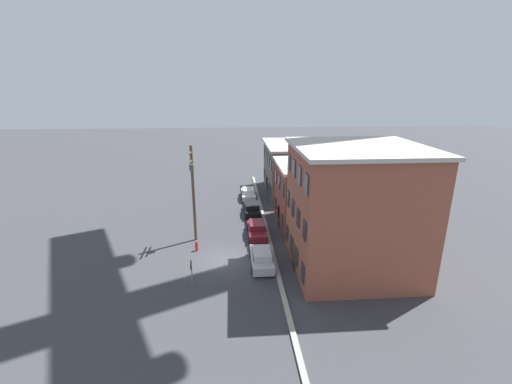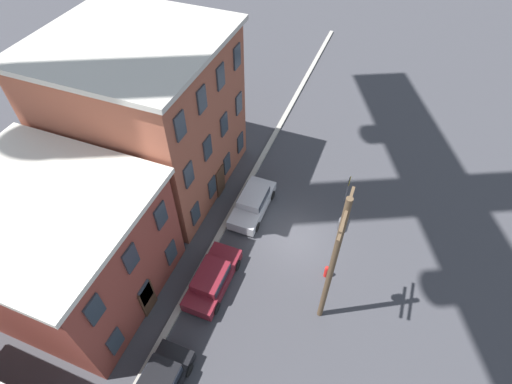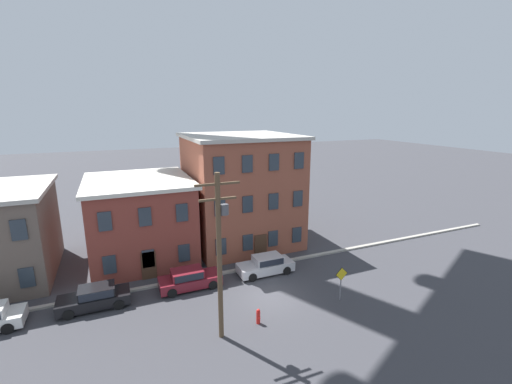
{
  "view_description": "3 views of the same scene",
  "coord_description": "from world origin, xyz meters",
  "px_view_note": "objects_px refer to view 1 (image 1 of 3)",
  "views": [
    {
      "loc": [
        27.26,
        0.92,
        14.75
      ],
      "look_at": [
        -0.52,
        2.96,
        6.06
      ],
      "focal_mm": 24.0,
      "sensor_mm": 36.0,
      "label": 1
    },
    {
      "loc": [
        -14.69,
        -3.06,
        20.55
      ],
      "look_at": [
        0.18,
        2.68,
        3.07
      ],
      "focal_mm": 28.0,
      "sensor_mm": 36.0,
      "label": 2
    },
    {
      "loc": [
        -9.2,
        -19.26,
        12.59
      ],
      "look_at": [
        1.06,
        4.95,
        6.26
      ],
      "focal_mm": 24.0,
      "sensor_mm": 36.0,
      "label": 3
    }
  ],
  "objects_px": {
    "car_maroon": "(257,229)",
    "car_silver": "(262,258)",
    "car_white": "(248,193)",
    "car_black": "(252,208)",
    "utility_pole": "(193,189)",
    "fire_hydrant": "(197,246)",
    "caution_sign": "(191,269)"
  },
  "relations": [
    {
      "from": "car_black",
      "to": "caution_sign",
      "type": "relative_size",
      "value": 1.82
    },
    {
      "from": "car_maroon",
      "to": "utility_pole",
      "type": "distance_m",
      "value": 7.71
    },
    {
      "from": "car_white",
      "to": "caution_sign",
      "type": "relative_size",
      "value": 1.82
    },
    {
      "from": "car_black",
      "to": "car_maroon",
      "type": "bearing_deg",
      "value": 0.94
    },
    {
      "from": "car_black",
      "to": "fire_hydrant",
      "type": "xyz_separation_m",
      "value": [
        9.09,
        -5.78,
        -0.27
      ]
    },
    {
      "from": "car_silver",
      "to": "car_maroon",
      "type": "bearing_deg",
      "value": 179.4
    },
    {
      "from": "car_white",
      "to": "car_silver",
      "type": "xyz_separation_m",
      "value": [
        18.27,
        0.19,
        0.0
      ]
    },
    {
      "from": "utility_pole",
      "to": "fire_hydrant",
      "type": "height_order",
      "value": "utility_pole"
    },
    {
      "from": "caution_sign",
      "to": "utility_pole",
      "type": "distance_m",
      "value": 9.33
    },
    {
      "from": "car_silver",
      "to": "utility_pole",
      "type": "xyz_separation_m",
      "value": [
        -5.57,
        -6.11,
        4.59
      ]
    },
    {
      "from": "car_maroon",
      "to": "caution_sign",
      "type": "xyz_separation_m",
      "value": [
        9.07,
        -5.64,
        0.86
      ]
    },
    {
      "from": "utility_pole",
      "to": "car_black",
      "type": "bearing_deg",
      "value": 137.85
    },
    {
      "from": "car_white",
      "to": "car_silver",
      "type": "height_order",
      "value": "same"
    },
    {
      "from": "car_maroon",
      "to": "fire_hydrant",
      "type": "relative_size",
      "value": 4.58
    },
    {
      "from": "car_silver",
      "to": "fire_hydrant",
      "type": "relative_size",
      "value": 4.58
    },
    {
      "from": "utility_pole",
      "to": "fire_hydrant",
      "type": "distance_m",
      "value": 5.41
    },
    {
      "from": "car_white",
      "to": "car_maroon",
      "type": "relative_size",
      "value": 1.0
    },
    {
      "from": "car_white",
      "to": "car_maroon",
      "type": "bearing_deg",
      "value": 1.19
    },
    {
      "from": "car_white",
      "to": "caution_sign",
      "type": "height_order",
      "value": "caution_sign"
    },
    {
      "from": "car_black",
      "to": "car_silver",
      "type": "distance_m",
      "value": 12.28
    },
    {
      "from": "car_white",
      "to": "car_maroon",
      "type": "distance_m",
      "value": 12.17
    },
    {
      "from": "car_black",
      "to": "caution_sign",
      "type": "distance_m",
      "value": 16.24
    },
    {
      "from": "caution_sign",
      "to": "fire_hydrant",
      "type": "bearing_deg",
      "value": -177.83
    },
    {
      "from": "car_maroon",
      "to": "car_silver",
      "type": "distance_m",
      "value": 6.11
    },
    {
      "from": "car_white",
      "to": "car_black",
      "type": "bearing_deg",
      "value": 1.46
    },
    {
      "from": "caution_sign",
      "to": "fire_hydrant",
      "type": "relative_size",
      "value": 2.51
    },
    {
      "from": "caution_sign",
      "to": "car_silver",
      "type": "bearing_deg",
      "value": 117.99
    },
    {
      "from": "car_white",
      "to": "car_silver",
      "type": "relative_size",
      "value": 1.0
    },
    {
      "from": "car_black",
      "to": "car_white",
      "type": "bearing_deg",
      "value": -178.54
    },
    {
      "from": "car_maroon",
      "to": "utility_pole",
      "type": "xyz_separation_m",
      "value": [
        0.54,
        -6.17,
        4.59
      ]
    },
    {
      "from": "car_white",
      "to": "car_black",
      "type": "height_order",
      "value": "same"
    },
    {
      "from": "caution_sign",
      "to": "car_white",
      "type": "bearing_deg",
      "value": 165.76
    }
  ]
}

